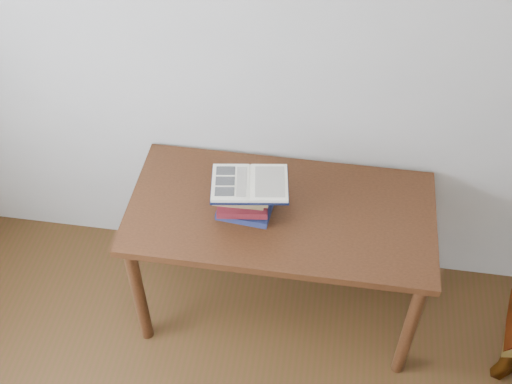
# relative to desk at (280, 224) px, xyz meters

# --- Properties ---
(desk) EXTENTS (1.39, 0.70, 0.74)m
(desk) POSITION_rel_desk_xyz_m (0.00, 0.00, 0.00)
(desk) COLOR #4D2713
(desk) RESTS_ON ground
(book_stack) EXTENTS (0.26, 0.21, 0.19)m
(book_stack) POSITION_rel_desk_xyz_m (-0.17, -0.04, 0.19)
(book_stack) COLOR #1B1A4E
(book_stack) RESTS_ON desk
(open_book) EXTENTS (0.36, 0.27, 0.03)m
(open_book) POSITION_rel_desk_xyz_m (-0.13, -0.05, 0.30)
(open_book) COLOR black
(open_book) RESTS_ON book_stack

